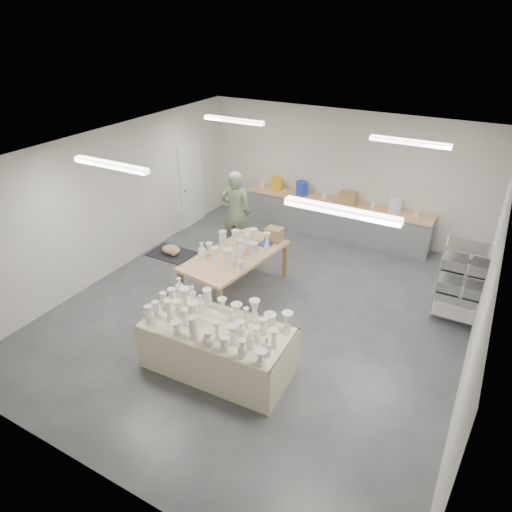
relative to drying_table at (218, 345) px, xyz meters
The scene contains 9 objects.
room 2.42m from the drying_table, 97.23° to the left, with size 8.00×8.02×3.00m.
back_counter 5.40m from the drying_table, 91.39° to the left, with size 4.60×0.60×1.24m.
wire_shelf 4.41m from the drying_table, 45.37° to the left, with size 0.88×0.48×1.80m.
drying_table is the anchor object (origin of this frame).
work_table 2.34m from the drying_table, 112.31° to the left, with size 1.39×2.33×1.19m.
rug 4.04m from the drying_table, 138.88° to the left, with size 1.00×0.70×0.02m, color black.
cat 4.00m from the drying_table, 138.83° to the left, with size 0.53×0.43×0.20m.
potter 4.06m from the drying_table, 117.10° to the left, with size 0.69×0.45×1.90m, color gray.
red_stool 4.27m from the drying_table, 115.45° to the left, with size 0.35×0.35×0.31m.
Camera 1 is at (3.30, -6.22, 5.00)m, focal length 32.00 mm.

